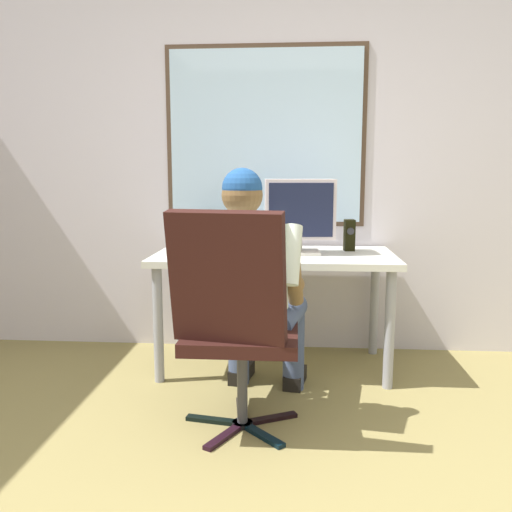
# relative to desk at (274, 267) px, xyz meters

# --- Properties ---
(wall_rear) EXTENTS (5.54, 0.08, 2.68)m
(wall_rear) POSITION_rel_desk_xyz_m (0.02, 0.42, 0.71)
(wall_rear) COLOR silver
(wall_rear) RESTS_ON ground
(desk) EXTENTS (1.45, 0.73, 0.72)m
(desk) POSITION_rel_desk_xyz_m (0.00, 0.00, 0.00)
(desk) COLOR #9496A0
(desk) RESTS_ON ground
(office_chair) EXTENTS (0.56, 0.63, 1.06)m
(office_chair) POSITION_rel_desk_xyz_m (-0.14, -0.93, -0.04)
(office_chair) COLOR black
(office_chair) RESTS_ON ground
(person_seated) EXTENTS (0.59, 0.88, 1.23)m
(person_seated) POSITION_rel_desk_xyz_m (-0.09, -0.64, 0.01)
(person_seated) COLOR #414F71
(person_seated) RESTS_ON ground
(crt_monitor) EXTENTS (0.43, 0.24, 0.45)m
(crt_monitor) POSITION_rel_desk_xyz_m (0.15, -0.01, 0.35)
(crt_monitor) COLOR beige
(crt_monitor) RESTS_ON desk
(laptop) EXTENTS (0.38, 0.39, 0.24)m
(laptop) POSITION_rel_desk_xyz_m (-0.39, 0.09, 0.15)
(laptop) COLOR black
(laptop) RESTS_ON desk
(wine_glass) EXTENTS (0.09, 0.09, 0.15)m
(wine_glass) POSITION_rel_desk_xyz_m (-0.18, -0.19, 0.19)
(wine_glass) COLOR silver
(wine_glass) RESTS_ON desk
(desk_speaker) EXTENTS (0.07, 0.09, 0.20)m
(desk_speaker) POSITION_rel_desk_xyz_m (0.47, 0.15, 0.18)
(desk_speaker) COLOR black
(desk_speaker) RESTS_ON desk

